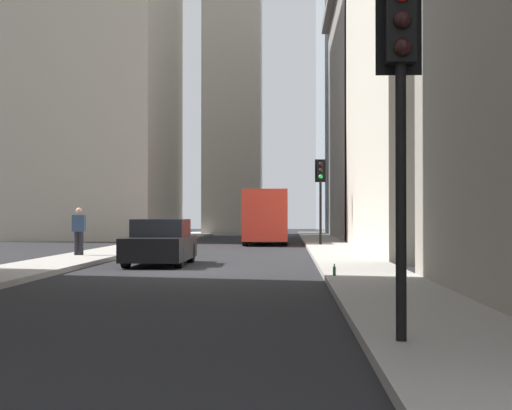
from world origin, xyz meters
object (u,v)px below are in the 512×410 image
(traffic_light_midblock, at_px, (320,182))
(pedestrian, at_px, (79,229))
(delivery_truck, at_px, (266,217))
(sedan_black, at_px, (160,244))
(traffic_light_foreground, at_px, (401,71))
(discarded_bottle, at_px, (334,271))

(traffic_light_midblock, xyz_separation_m, pedestrian, (-10.44, 8.92, -2.11))
(delivery_truck, relative_size, sedan_black, 1.50)
(delivery_truck, xyz_separation_m, sedan_black, (-17.25, 2.80, -0.80))
(traffic_light_foreground, height_order, pedestrian, traffic_light_foreground)
(pedestrian, distance_m, discarded_bottle, 12.40)
(pedestrian, xyz_separation_m, discarded_bottle, (-9.05, -8.44, -0.80))
(delivery_truck, height_order, pedestrian, delivery_truck)
(traffic_light_foreground, bearing_deg, pedestrian, 25.00)
(traffic_light_foreground, bearing_deg, traffic_light_midblock, -0.60)
(traffic_light_foreground, relative_size, discarded_bottle, 15.13)
(sedan_black, xyz_separation_m, traffic_light_midblock, (13.64, -5.51, 2.49))
(traffic_light_midblock, bearing_deg, delivery_truck, 36.89)
(traffic_light_midblock, bearing_deg, discarded_bottle, 178.57)
(traffic_light_midblock, height_order, discarded_bottle, traffic_light_midblock)
(sedan_black, height_order, discarded_bottle, sedan_black)
(delivery_truck, bearing_deg, traffic_light_foreground, -175.77)
(discarded_bottle, bearing_deg, traffic_light_midblock, -1.43)
(sedan_black, bearing_deg, pedestrian, 46.86)
(delivery_truck, distance_m, sedan_black, 17.49)
(discarded_bottle, bearing_deg, pedestrian, 43.01)
(sedan_black, distance_m, discarded_bottle, 7.72)
(sedan_black, height_order, traffic_light_midblock, traffic_light_midblock)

